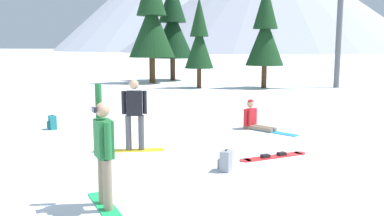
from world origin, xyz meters
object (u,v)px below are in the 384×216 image
Objects in this scene: pine_tree_leaning at (172,25)px; ski_lift_tower at (340,3)px; backpack_teal at (52,123)px; loose_snowboard_near_right at (273,156)px; snowboarder_background at (255,119)px; snowboarder_foreground at (104,151)px; pine_tree_short at (199,39)px; backpack_grey at (226,161)px; pine_tree_tall at (265,31)px; pine_tree_young at (152,18)px; snowboarder_midground at (134,113)px.

pine_tree_leaning is 0.87× the size of ski_lift_tower.
loose_snowboard_near_right is at bearing -8.46° from backpack_teal.
snowboarder_background is at bearing 108.17° from loose_snowboard_near_right.
snowboarder_foreground is 4.68m from loose_snowboard_near_right.
pine_tree_leaning reaches higher than pine_tree_short.
pine_tree_short is at bearing -52.76° from pine_tree_leaning.
backpack_grey is 18.37m from pine_tree_tall.
loose_snowboard_near_right is 7.25m from backpack_teal.
ski_lift_tower is at bearing -8.99° from pine_tree_leaning.
ski_lift_tower is (2.48, 15.21, 5.00)m from snowboarder_background.
snowboarder_background is 3.81× the size of backpack_grey.
backpack_grey is at bearing -119.61° from loose_snowboard_near_right.
pine_tree_leaning is 12.33m from ski_lift_tower.
snowboarder_foreground is 20.73m from pine_tree_tall.
pine_tree_tall is at bearing -26.12° from pine_tree_leaning.
pine_tree_leaning is at bearing 127.24° from pine_tree_short.
snowboarder_foreground is 23.69m from pine_tree_young.
backpack_teal is at bearing -105.31° from pine_tree_tall.
backpack_grey is (6.35, -2.50, 0.00)m from backpack_teal.
snowboarder_foreground is at bearing -118.15° from loose_snowboard_near_right.
pine_tree_young is (-8.26, 1.04, 1.04)m from pine_tree_tall.
pine_tree_young is (-4.03, 16.48, 4.38)m from backpack_teal.
ski_lift_tower is (12.14, -1.92, 1.05)m from pine_tree_leaning.
snowboarder_background is 0.20× the size of ski_lift_tower.
snowboarder_midground is 3.58m from loose_snowboard_near_right.
snowboarder_foreground is 0.31× the size of pine_tree_tall.
pine_tree_short is (-6.07, 16.72, 2.88)m from backpack_grey.
pine_tree_short reaches higher than snowboarder_midground.
snowboarder_background is 13.84m from pine_tree_tall.
pine_tree_tall is 0.77× the size of pine_tree_young.
pine_tree_leaning is (-7.77, 3.81, 0.72)m from pine_tree_tall.
snowboarder_midground is at bearing -70.71° from pine_tree_leaning.
ski_lift_tower reaches higher than backpack_teal.
snowboarder_foreground is at bearing -70.67° from pine_tree_leaning.
loose_snowboard_near_right is 0.17× the size of ski_lift_tower.
pine_tree_young is at bearing -100.08° from pine_tree_leaning.
ski_lift_tower reaches higher than snowboarder_midground.
snowboarder_background is at bearing 92.90° from backpack_grey.
pine_tree_tall is at bearing -7.21° from pine_tree_young.
loose_snowboard_near_right is 0.19× the size of pine_tree_leaning.
snowboarder_background is 3.81× the size of backpack_teal.
pine_tree_tall is 1.15× the size of pine_tree_short.
backpack_grey is 20.60m from ski_lift_tower.
pine_tree_leaning reaches higher than snowboarder_foreground.
pine_tree_leaning is (-9.66, 17.13, 3.95)m from snowboarder_background.
snowboarder_foreground is at bearing -70.46° from snowboarder_midground.
snowboarder_foreground is 4.28× the size of backpack_grey.
pine_tree_short is at bearing 102.40° from snowboarder_midground.
snowboarder_midground is at bearing 109.54° from snowboarder_foreground.
pine_tree_leaning is at bearing 114.46° from backpack_grey.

